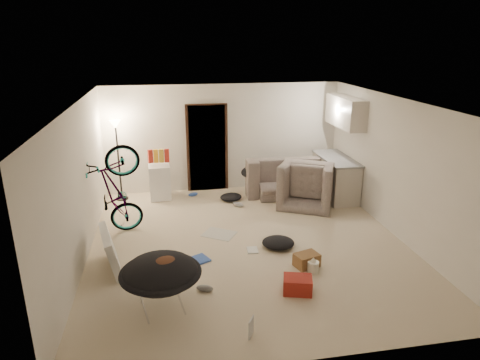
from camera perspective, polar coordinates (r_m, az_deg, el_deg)
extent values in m
cube|color=beige|center=(7.75, 1.07, -8.45)|extent=(5.50, 6.00, 0.02)
cube|color=white|center=(6.98, 1.20, 10.32)|extent=(5.50, 6.00, 0.02)
cube|color=white|center=(10.13, -2.20, 5.66)|extent=(5.50, 0.02, 2.50)
cube|color=white|center=(4.59, 8.61, -11.15)|extent=(5.50, 0.02, 2.50)
cube|color=white|center=(7.27, -20.72, -0.78)|extent=(0.02, 6.00, 2.50)
cube|color=white|center=(8.24, 20.32, 1.47)|extent=(0.02, 6.00, 2.50)
cube|color=black|center=(10.10, -4.41, 4.24)|extent=(0.85, 0.10, 2.04)
cube|color=#311B11|center=(10.07, -4.39, 4.20)|extent=(0.97, 0.04, 2.10)
cylinder|color=black|center=(10.10, -15.44, -2.38)|extent=(0.28, 0.28, 0.03)
cylinder|color=black|center=(9.84, -15.85, 2.17)|extent=(0.04, 0.04, 1.70)
cone|color=#FFE0A5|center=(9.64, -16.30, 7.13)|extent=(0.24, 0.24, 0.18)
cube|color=beige|center=(10.03, 12.57, 0.29)|extent=(0.60, 1.50, 0.88)
cube|color=gray|center=(9.90, 12.75, 2.82)|extent=(0.64, 1.54, 0.04)
cube|color=beige|center=(9.73, 13.91, 8.81)|extent=(0.38, 1.40, 0.65)
imported|color=#333A33|center=(10.17, 6.96, 0.22)|extent=(2.29, 0.95, 0.66)
imported|color=#333A33|center=(9.53, 9.11, -0.93)|extent=(1.45, 1.40, 0.73)
imported|color=black|center=(8.20, -16.03, -4.00)|extent=(1.86, 1.02, 1.02)
imported|color=maroon|center=(5.55, 1.20, -20.54)|extent=(0.31, 0.29, 0.02)
cube|color=white|center=(9.83, -10.64, -0.26)|extent=(0.48, 0.48, 0.78)
cube|color=maroon|center=(9.66, -11.86, 3.10)|extent=(0.12, 0.10, 0.30)
cube|color=orange|center=(9.65, -11.15, 3.14)|extent=(0.10, 0.07, 0.30)
cube|color=gold|center=(9.65, -10.43, 3.18)|extent=(0.11, 0.08, 0.30)
cube|color=maroon|center=(9.65, -9.72, 3.22)|extent=(0.11, 0.08, 0.30)
cylinder|color=silver|center=(6.02, -10.37, -14.57)|extent=(0.72, 0.72, 0.50)
ellipsoid|color=black|center=(5.85, -10.54, -12.05)|extent=(1.01, 1.01, 0.42)
torus|color=black|center=(5.85, -10.54, -12.05)|extent=(1.08, 1.08, 0.08)
ellipsoid|color=#512C1B|center=(5.77, -10.10, -11.23)|extent=(0.61, 0.58, 0.22)
ellipsoid|color=black|center=(9.88, 1.73, 1.07)|extent=(0.64, 0.56, 0.28)
cube|color=silver|center=(7.10, -16.85, -9.01)|extent=(0.45, 0.99, 0.65)
cube|color=brown|center=(7.06, 8.88, -10.50)|extent=(0.44, 0.37, 0.22)
cube|color=maroon|center=(6.39, 7.69, -13.68)|extent=(0.47, 0.40, 0.24)
cylinder|color=silver|center=(6.93, 9.71, -11.33)|extent=(0.18, 0.18, 0.18)
cone|color=silver|center=(6.86, 9.76, -10.40)|extent=(0.10, 0.10, 0.08)
cube|color=#B8B5AA|center=(8.08, -2.78, -7.19)|extent=(0.73, 0.69, 0.01)
cube|color=#3155B4|center=(7.23, -5.20, -10.42)|extent=(0.32, 0.36, 0.03)
cube|color=silver|center=(7.48, 1.68, -9.32)|extent=(0.20, 0.25, 0.02)
ellipsoid|color=#3155B4|center=(9.96, -6.28, -1.91)|extent=(0.26, 0.17, 0.09)
ellipsoid|color=slate|center=(9.30, -0.26, -3.27)|extent=(0.27, 0.28, 0.10)
ellipsoid|color=slate|center=(6.41, -4.72, -14.18)|extent=(0.27, 0.18, 0.09)
ellipsoid|color=black|center=(7.58, 5.11, -8.31)|extent=(0.65, 0.58, 0.18)
ellipsoid|color=black|center=(9.65, -1.21, -2.28)|extent=(0.56, 0.51, 0.15)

